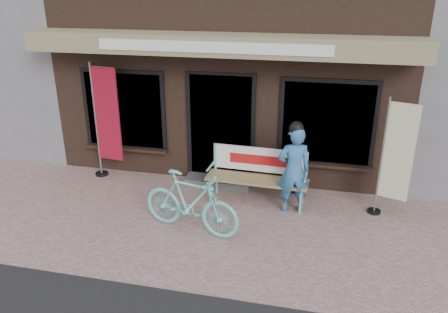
% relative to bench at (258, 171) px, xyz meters
% --- Properties ---
extents(ground, '(70.00, 70.00, 0.00)m').
position_rel_bench_xyz_m(ground, '(-0.86, -1.28, -0.58)').
color(ground, tan).
rests_on(ground, ground).
extents(storefront, '(7.00, 6.77, 6.00)m').
position_rel_bench_xyz_m(storefront, '(-0.86, 3.69, 2.41)').
color(storefront, black).
rests_on(storefront, ground).
extents(bench, '(1.84, 0.55, 0.99)m').
position_rel_bench_xyz_m(bench, '(0.00, 0.00, 0.00)').
color(bench, '#69CECB').
rests_on(bench, ground).
extents(person, '(0.64, 0.51, 1.64)m').
position_rel_bench_xyz_m(person, '(0.65, -0.25, 0.23)').
color(person, teal).
rests_on(person, ground).
extents(bicycle, '(1.75, 0.85, 1.02)m').
position_rel_bench_xyz_m(bicycle, '(-0.88, -1.29, -0.07)').
color(bicycle, '#69CECB').
rests_on(bicycle, ground).
extents(nobori_red, '(0.70, 0.29, 2.35)m').
position_rel_bench_xyz_m(nobori_red, '(-3.11, 0.38, 0.63)').
color(nobori_red, gray).
rests_on(nobori_red, ground).
extents(nobori_cream, '(0.61, 0.33, 2.07)m').
position_rel_bench_xyz_m(nobori_cream, '(2.26, -0.08, 0.49)').
color(nobori_cream, gray).
rests_on(nobori_cream, ground).
extents(menu_stand, '(0.46, 0.24, 0.92)m').
position_rel_bench_xyz_m(menu_stand, '(0.62, 0.44, -0.11)').
color(menu_stand, black).
rests_on(menu_stand, ground).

